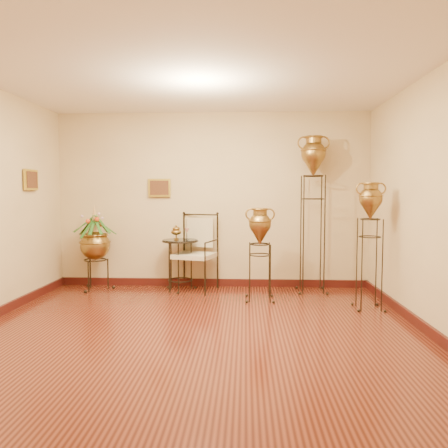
{
  "coord_description": "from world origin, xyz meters",
  "views": [
    {
      "loc": [
        0.54,
        -4.53,
        1.51
      ],
      "look_at": [
        0.25,
        1.3,
        1.1
      ],
      "focal_mm": 35.0,
      "sensor_mm": 36.0,
      "label": 1
    }
  ],
  "objects_px": {
    "amphora_mid": "(370,245)",
    "side_table": "(180,264)",
    "planter_urn": "(95,241)",
    "armchair": "(194,252)",
    "amphora_tall": "(313,212)"
  },
  "relations": [
    {
      "from": "amphora_mid",
      "to": "side_table",
      "type": "height_order",
      "value": "amphora_mid"
    },
    {
      "from": "planter_urn",
      "to": "amphora_mid",
      "type": "bearing_deg",
      "value": -13.76
    },
    {
      "from": "amphora_mid",
      "to": "side_table",
      "type": "bearing_deg",
      "value": 159.68
    },
    {
      "from": "amphora_mid",
      "to": "armchair",
      "type": "relative_size",
      "value": 1.4
    },
    {
      "from": "amphora_mid",
      "to": "side_table",
      "type": "relative_size",
      "value": 1.67
    },
    {
      "from": "amphora_mid",
      "to": "armchair",
      "type": "height_order",
      "value": "amphora_mid"
    },
    {
      "from": "amphora_mid",
      "to": "amphora_tall",
      "type": "bearing_deg",
      "value": 121.33
    },
    {
      "from": "planter_urn",
      "to": "armchair",
      "type": "xyz_separation_m",
      "value": [
        1.56,
        -0.0,
        -0.16
      ]
    },
    {
      "from": "planter_urn",
      "to": "amphora_tall",
      "type": "bearing_deg",
      "value": -0.0
    },
    {
      "from": "amphora_tall",
      "to": "amphora_mid",
      "type": "relative_size",
      "value": 1.43
    },
    {
      "from": "armchair",
      "to": "side_table",
      "type": "height_order",
      "value": "armchair"
    },
    {
      "from": "armchair",
      "to": "side_table",
      "type": "xyz_separation_m",
      "value": [
        -0.22,
        0.0,
        -0.18
      ]
    },
    {
      "from": "amphora_mid",
      "to": "planter_urn",
      "type": "relative_size",
      "value": 1.23
    },
    {
      "from": "planter_urn",
      "to": "armchair",
      "type": "distance_m",
      "value": 1.57
    },
    {
      "from": "amphora_tall",
      "to": "side_table",
      "type": "bearing_deg",
      "value": 179.97
    }
  ]
}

